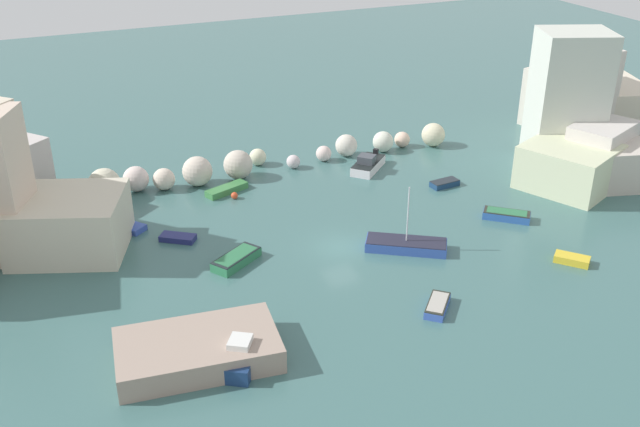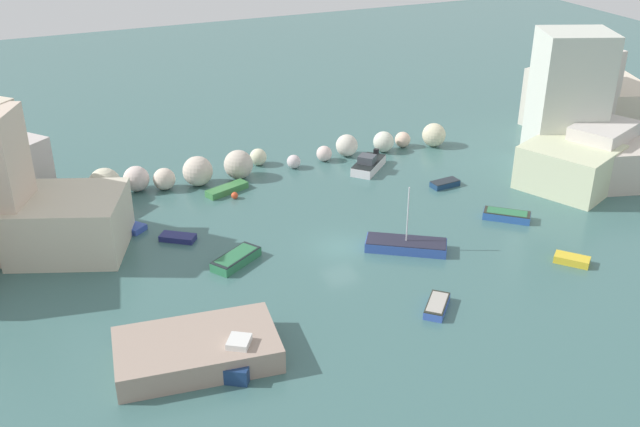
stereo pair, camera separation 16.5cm
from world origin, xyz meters
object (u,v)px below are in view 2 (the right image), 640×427
Objects in this scene: channel_buoy at (235,195)px; moored_boat_3 at (178,238)px; moored_boat_5 at (445,184)px; moored_boat_8 at (368,164)px; moored_boat_2 at (227,189)px; moored_boat_1 at (406,245)px; moored_boat_9 at (127,226)px; moored_boat_7 at (507,215)px; moored_boat_4 at (236,259)px; stone_dock at (197,350)px; moored_boat_0 at (572,260)px; moored_boat_10 at (437,306)px; moored_boat_6 at (242,351)px.

moored_boat_3 is at bearing -138.76° from channel_buoy.
moored_boat_5 is (23.69, 0.56, 0.05)m from moored_boat_3.
moored_boat_2 is at bearing -44.93° from moored_boat_8.
moored_boat_1 reaches higher than moored_boat_5.
channel_buoy is 9.48m from moored_boat_9.
moored_boat_7 is at bearing -56.47° from moored_boat_2.
moored_boat_9 is (-6.17, 8.38, -0.15)m from moored_boat_4.
stone_dock reaches higher than channel_buoy.
moored_boat_0 is at bearing -48.44° from moored_boat_7.
moored_boat_0 is 0.97× the size of moored_boat_5.
moored_boat_0 is at bearing -68.70° from moored_boat_2.
moored_boat_1 reaches higher than moored_boat_0.
moored_boat_7 is 0.82× the size of moored_boat_8.
moored_boat_0 is 0.62× the size of moored_boat_4.
moored_boat_10 is (15.38, -0.90, -0.45)m from stone_dock.
moored_boat_4 is (5.34, 9.74, -0.38)m from stone_dock.
moored_boat_0 is at bearing 0.17° from moored_boat_1.
moored_boat_10 is (10.04, -10.63, -0.07)m from moored_boat_4.
moored_boat_3 is 0.91× the size of moored_boat_9.
moored_boat_7 is at bearing -160.16° from moored_boat_3.
stone_dock is 2.07× the size of moored_boat_8.
moored_boat_0 is 0.64× the size of moored_boat_2.
channel_buoy is at bearing -119.42° from moored_boat_10.
moored_boat_4 is at bearing -94.35° from moored_boat_10.
channel_buoy reaches higher than moored_boat_9.
stone_dock is 3.15× the size of moored_boat_10.
stone_dock is 3.51× the size of moored_boat_5.
moored_boat_6 is 29.32m from moored_boat_8.
moored_boat_8 is at bearing -25.59° from moored_boat_0.
moored_boat_5 reaches higher than moored_boat_9.
moored_boat_7 is (27.14, 7.94, -0.40)m from stone_dock.
moored_boat_3 is 0.77× the size of moored_boat_7.
stone_dock is 2.24× the size of moored_boat_4.
stone_dock is 30.22m from moored_boat_8.
moored_boat_10 is at bearing 51.00° from moored_boat_5.
moored_boat_8 is at bearing -22.25° from moored_boat_2.
channel_buoy is (8.44, 20.11, -0.46)m from stone_dock.
channel_buoy is at bearing -172.46° from moored_boat_7.
stone_dock is 2.52× the size of moored_boat_7.
stone_dock is at bearing -51.06° from moored_boat_10.
moored_boat_5 is at bearing -134.70° from moored_boat_9.
channel_buoy is 0.14× the size of moored_boat_4.
moored_boat_3 is 20.38m from moored_boat_10.
moored_boat_7 is 1.18× the size of moored_boat_9.
moored_boat_4 is at bearing -8.03° from moored_boat_8.
stone_dock is 1.53× the size of moored_boat_1.
moored_boat_8 is at bearing 44.60° from stone_dock.
stone_dock reaches higher than moored_boat_7.
moored_boat_2 is 9.67m from moored_boat_9.
moored_boat_3 is 15.78m from moored_boat_6.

